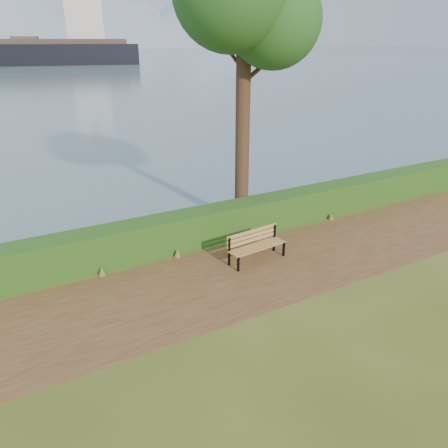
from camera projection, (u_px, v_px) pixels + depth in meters
ground at (251, 280)px, 10.97m from camera, size 140.00×140.00×0.00m
path at (244, 274)px, 11.21m from camera, size 40.00×3.40×0.01m
hedge at (204, 226)px, 12.87m from camera, size 32.00×0.85×1.00m
bench at (255, 243)px, 11.80m from camera, size 1.71×0.64×0.84m
cargo_ship at (5, 52)px, 102.34m from camera, size 66.35×24.80×19.95m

